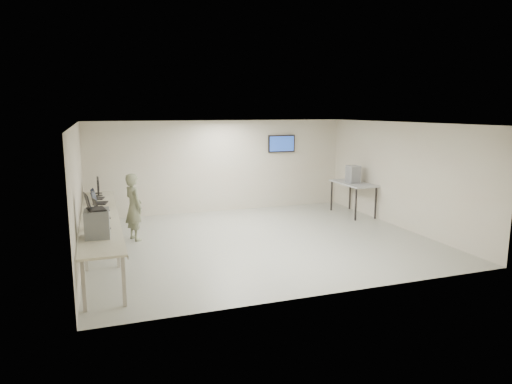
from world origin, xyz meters
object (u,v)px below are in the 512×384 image
object	(u,v)px
equipment_box	(97,223)
side_table	(353,185)
workbench	(101,218)
soldier	(134,207)

from	to	relation	value
equipment_box	side_table	bearing A→B (deg)	28.21
workbench	side_table	world-z (taller)	side_table
equipment_box	soldier	world-z (taller)	soldier
soldier	side_table	distance (m)	6.45
workbench	soldier	xyz separation A→B (m)	(0.77, 1.03, -0.01)
equipment_box	side_table	world-z (taller)	equipment_box
workbench	equipment_box	xyz separation A→B (m)	(-0.06, -1.80, 0.32)
workbench	soldier	bearing A→B (deg)	53.34
workbench	side_table	distance (m)	7.38
equipment_box	soldier	xyz separation A→B (m)	(0.83, 2.83, -0.33)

